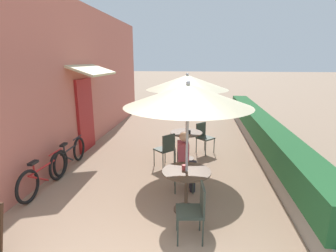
{
  "coord_description": "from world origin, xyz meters",
  "views": [
    {
      "loc": [
        0.92,
        -2.2,
        2.62
      ],
      "look_at": [
        0.15,
        4.15,
        1.0
      ],
      "focal_mm": 28.0,
      "sensor_mm": 36.0,
      "label": 1
    }
  ],
  "objects_px": {
    "seated_patron_near_right": "(186,159)",
    "cafe_chair_mid_left": "(204,135)",
    "patio_table_near": "(186,181)",
    "cafe_chair_mid_right": "(166,148)",
    "coffee_cup_mid": "(189,132)",
    "coffee_cup_near": "(184,167)",
    "cafe_chair_near_left": "(195,208)",
    "bicycle_leaning": "(44,175)",
    "patio_umbrella_mid": "(187,82)",
    "bicycle_second": "(70,155)",
    "patio_umbrella_near": "(188,95)",
    "cafe_chair_near_right": "(180,166)",
    "patio_table_mid": "(186,139)"
  },
  "relations": [
    {
      "from": "patio_table_near",
      "to": "bicycle_second",
      "type": "xyz_separation_m",
      "value": [
        -2.96,
        1.57,
        -0.24
      ]
    },
    {
      "from": "cafe_chair_mid_right",
      "to": "cafe_chair_mid_left",
      "type": "bearing_deg",
      "value": 5.72
    },
    {
      "from": "bicycle_leaning",
      "to": "bicycle_second",
      "type": "bearing_deg",
      "value": 93.09
    },
    {
      "from": "patio_umbrella_mid",
      "to": "bicycle_second",
      "type": "xyz_separation_m",
      "value": [
        -2.82,
        -0.92,
        -1.74
      ]
    },
    {
      "from": "seated_patron_near_right",
      "to": "coffee_cup_near",
      "type": "distance_m",
      "value": 0.73
    },
    {
      "from": "seated_patron_near_right",
      "to": "patio_umbrella_mid",
      "type": "xyz_separation_m",
      "value": [
        -0.08,
        1.73,
        1.38
      ]
    },
    {
      "from": "patio_table_near",
      "to": "coffee_cup_mid",
      "type": "bearing_deg",
      "value": 91.28
    },
    {
      "from": "coffee_cup_near",
      "to": "coffee_cup_mid",
      "type": "height_order",
      "value": "same"
    },
    {
      "from": "cafe_chair_near_left",
      "to": "coffee_cup_mid",
      "type": "bearing_deg",
      "value": -2.83
    },
    {
      "from": "cafe_chair_mid_right",
      "to": "coffee_cup_mid",
      "type": "relative_size",
      "value": 9.67
    },
    {
      "from": "cafe_chair_near_left",
      "to": "cafe_chair_near_right",
      "type": "bearing_deg",
      "value": 5.72
    },
    {
      "from": "cafe_chair_near_left",
      "to": "coffee_cup_near",
      "type": "height_order",
      "value": "cafe_chair_near_left"
    },
    {
      "from": "patio_table_near",
      "to": "cafe_chair_mid_right",
      "type": "distance_m",
      "value": 1.98
    },
    {
      "from": "cafe_chair_mid_right",
      "to": "coffee_cup_mid",
      "type": "xyz_separation_m",
      "value": [
        0.55,
        0.48,
        0.29
      ]
    },
    {
      "from": "cafe_chair_mid_left",
      "to": "coffee_cup_mid",
      "type": "relative_size",
      "value": 9.67
    },
    {
      "from": "bicycle_leaning",
      "to": "seated_patron_near_right",
      "type": "bearing_deg",
      "value": 9.1
    },
    {
      "from": "cafe_chair_mid_right",
      "to": "bicycle_second",
      "type": "distance_m",
      "value": 2.38
    },
    {
      "from": "cafe_chair_near_left",
      "to": "bicycle_leaning",
      "type": "distance_m",
      "value": 3.31
    },
    {
      "from": "patio_umbrella_near",
      "to": "cafe_chair_near_left",
      "type": "xyz_separation_m",
      "value": [
        0.17,
        -0.75,
        -1.55
      ]
    },
    {
      "from": "cafe_chair_near_right",
      "to": "cafe_chair_mid_left",
      "type": "distance_m",
      "value": 2.41
    },
    {
      "from": "seated_patron_near_right",
      "to": "cafe_chair_mid_left",
      "type": "distance_m",
      "value": 2.38
    },
    {
      "from": "cafe_chair_near_right",
      "to": "bicycle_second",
      "type": "bearing_deg",
      "value": -113.28
    },
    {
      "from": "cafe_chair_near_right",
      "to": "bicycle_leaning",
      "type": "relative_size",
      "value": 0.53
    },
    {
      "from": "patio_table_near",
      "to": "seated_patron_near_right",
      "type": "height_order",
      "value": "seated_patron_near_right"
    },
    {
      "from": "patio_table_near",
      "to": "cafe_chair_mid_left",
      "type": "xyz_separation_m",
      "value": [
        0.33,
        3.1,
        -0.06
      ]
    },
    {
      "from": "seated_patron_near_right",
      "to": "patio_umbrella_mid",
      "type": "distance_m",
      "value": 2.22
    },
    {
      "from": "patio_umbrella_near",
      "to": "patio_umbrella_mid",
      "type": "height_order",
      "value": "same"
    },
    {
      "from": "patio_table_near",
      "to": "bicycle_second",
      "type": "distance_m",
      "value": 3.36
    },
    {
      "from": "patio_umbrella_near",
      "to": "patio_table_mid",
      "type": "relative_size",
      "value": 2.72
    },
    {
      "from": "coffee_cup_near",
      "to": "patio_table_near",
      "type": "bearing_deg",
      "value": -39.73
    },
    {
      "from": "cafe_chair_mid_left",
      "to": "bicycle_second",
      "type": "height_order",
      "value": "cafe_chair_mid_left"
    },
    {
      "from": "cafe_chair_mid_left",
      "to": "patio_umbrella_mid",
      "type": "bearing_deg",
      "value": 5.72
    },
    {
      "from": "seated_patron_near_right",
      "to": "bicycle_second",
      "type": "xyz_separation_m",
      "value": [
        -2.9,
        0.81,
        -0.36
      ]
    },
    {
      "from": "bicycle_leaning",
      "to": "cafe_chair_mid_left",
      "type": "bearing_deg",
      "value": 41.58
    },
    {
      "from": "patio_umbrella_near",
      "to": "cafe_chair_near_left",
      "type": "relative_size",
      "value": 2.65
    },
    {
      "from": "coffee_cup_near",
      "to": "cafe_chair_mid_right",
      "type": "bearing_deg",
      "value": 106.69
    },
    {
      "from": "bicycle_leaning",
      "to": "patio_table_near",
      "type": "bearing_deg",
      "value": -5.83
    },
    {
      "from": "cafe_chair_mid_right",
      "to": "patio_umbrella_mid",
      "type": "bearing_deg",
      "value": 5.72
    },
    {
      "from": "patio_table_near",
      "to": "patio_umbrella_near",
      "type": "relative_size",
      "value": 0.37
    },
    {
      "from": "coffee_cup_mid",
      "to": "cafe_chair_near_right",
      "type": "bearing_deg",
      "value": -94.05
    },
    {
      "from": "cafe_chair_near_left",
      "to": "seated_patron_near_right",
      "type": "distance_m",
      "value": 1.54
    },
    {
      "from": "coffee_cup_near",
      "to": "patio_table_mid",
      "type": "height_order",
      "value": "coffee_cup_near"
    },
    {
      "from": "seated_patron_near_right",
      "to": "bicycle_leaning",
      "type": "height_order",
      "value": "seated_patron_near_right"
    },
    {
      "from": "cafe_chair_near_left",
      "to": "bicycle_second",
      "type": "distance_m",
      "value": 3.9
    },
    {
      "from": "cafe_chair_mid_left",
      "to": "bicycle_leaning",
      "type": "xyz_separation_m",
      "value": [
        -3.27,
        -2.7,
        -0.18
      ]
    },
    {
      "from": "patio_table_near",
      "to": "cafe_chair_mid_right",
      "type": "xyz_separation_m",
      "value": [
        -0.6,
        1.89,
        -0.06
      ]
    },
    {
      "from": "patio_umbrella_mid",
      "to": "cafe_chair_mid_right",
      "type": "relative_size",
      "value": 2.65
    },
    {
      "from": "patio_table_near",
      "to": "cafe_chair_mid_left",
      "type": "bearing_deg",
      "value": 83.93
    },
    {
      "from": "patio_table_mid",
      "to": "patio_umbrella_near",
      "type": "bearing_deg",
      "value": -86.87
    },
    {
      "from": "patio_umbrella_near",
      "to": "cafe_chair_mid_right",
      "type": "distance_m",
      "value": 2.52
    }
  ]
}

